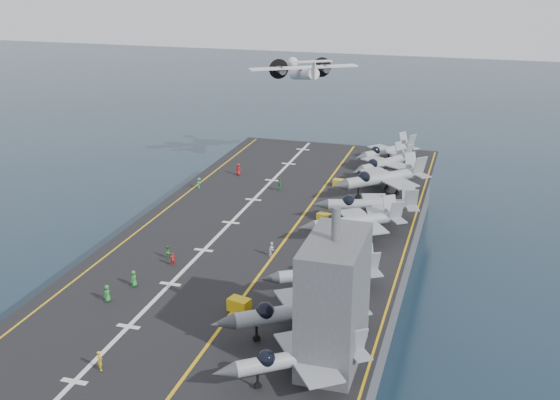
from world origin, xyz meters
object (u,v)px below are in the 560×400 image
(island_superstructure, at_px, (334,286))
(transport_plane, at_px, (304,74))
(tow_cart_a, at_px, (239,305))
(fighter_jet_0, at_px, (300,356))

(island_superstructure, bearing_deg, transport_plane, 106.20)
(transport_plane, bearing_deg, tow_cart_a, -80.07)
(tow_cart_a, bearing_deg, fighter_jet_0, -48.44)
(tow_cart_a, relative_size, transport_plane, 0.09)
(tow_cart_a, bearing_deg, transport_plane, 99.93)
(island_superstructure, relative_size, transport_plane, 0.53)
(island_superstructure, relative_size, fighter_jet_0, 0.90)
(island_superstructure, height_order, fighter_jet_0, island_superstructure)
(fighter_jet_0, xyz_separation_m, transport_plane, (-23.80, 93.15, 8.81))
(fighter_jet_0, relative_size, tow_cart_a, 6.53)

